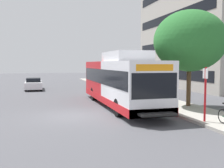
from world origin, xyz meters
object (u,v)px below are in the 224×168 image
bus_stop_sign_pole (205,90)px  street_tree_near_stop (190,41)px  parked_car_far_lane (34,84)px  transit_bus (119,81)px

bus_stop_sign_pole → street_tree_near_stop: street_tree_near_stop is taller
street_tree_near_stop → parked_car_far_lane: (-10.01, 15.26, -3.70)m
bus_stop_sign_pole → street_tree_near_stop: 5.50m
bus_stop_sign_pole → parked_car_far_lane: bearing=112.6°
street_tree_near_stop → parked_car_far_lane: street_tree_near_stop is taller
bus_stop_sign_pole → street_tree_near_stop: bearing=67.5°
transit_bus → bus_stop_sign_pole: size_ratio=4.71×
parked_car_far_lane → transit_bus: bearing=-66.3°
transit_bus → parked_car_far_lane: transit_bus is taller
transit_bus → parked_car_far_lane: (-5.85, 13.34, -1.04)m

